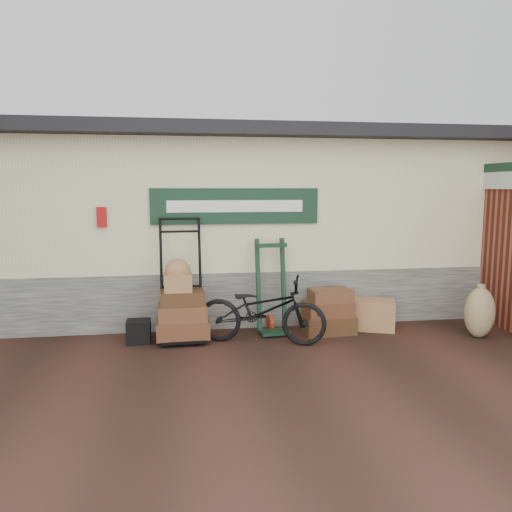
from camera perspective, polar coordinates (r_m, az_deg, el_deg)
The scene contains 9 objects.
ground at distance 7.17m, azimuth 1.04°, elevation -10.33°, with size 80.00×80.00×0.00m, color black.
station_building at distance 9.54m, azimuth -1.78°, elevation 4.11°, with size 14.40×4.10×3.20m.
porter_trolley at distance 7.42m, azimuth -8.54°, elevation -2.51°, with size 0.92×0.69×1.83m, color black, non-canonical shape.
green_barrow at distance 7.67m, azimuth 1.82°, elevation -3.51°, with size 0.53×0.44×1.45m, color black, non-canonical shape.
suitcase_stack at distance 7.81m, azimuth 8.24°, elevation -6.22°, with size 0.79×0.49×0.70m, color #3A2312, non-canonical shape.
wicker_hamper at distance 8.20m, azimuth 13.04°, elevation -6.50°, with size 0.72×0.47×0.47m, color brown.
black_trunk at distance 7.49m, azimuth -13.26°, elevation -8.40°, with size 0.34×0.29×0.34m, color black.
bicycle at distance 7.18m, azimuth 0.62°, elevation -5.78°, with size 1.87×0.65×1.09m, color black.
burlap_sack_left at distance 8.21m, azimuth 24.19°, elevation -5.92°, with size 0.48×0.40×0.76m, color brown.
Camera 1 is at (-1.17, -6.71, 2.24)m, focal length 35.00 mm.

